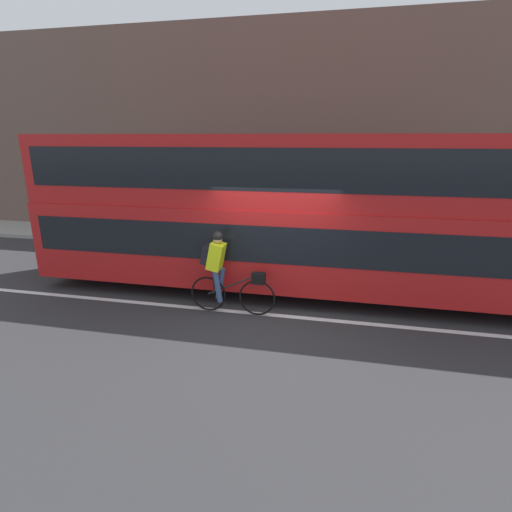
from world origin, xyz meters
TOP-DOWN VIEW (x-y plane):
  - ground_plane at (0.00, 0.00)m, footprint 80.00×80.00m
  - road_center_line at (0.00, -0.03)m, footprint 50.00×0.14m
  - sidewalk_curb at (0.00, 5.35)m, footprint 60.00×2.06m
  - building_facade at (0.00, 6.53)m, footprint 60.00×0.30m
  - bus at (0.19, 1.46)m, footprint 11.47×2.47m
  - cyclist_on_bike at (-0.95, -0.09)m, footprint 1.76×0.32m

SIDE VIEW (x-z plane):
  - ground_plane at x=0.00m, z-range 0.00..0.00m
  - road_center_line at x=0.00m, z-range 0.00..0.01m
  - sidewalk_curb at x=0.00m, z-range 0.00..0.12m
  - cyclist_on_bike at x=-0.95m, z-range 0.06..1.75m
  - bus at x=0.19m, z-range 0.21..3.70m
  - building_facade at x=0.00m, z-range 0.00..7.06m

